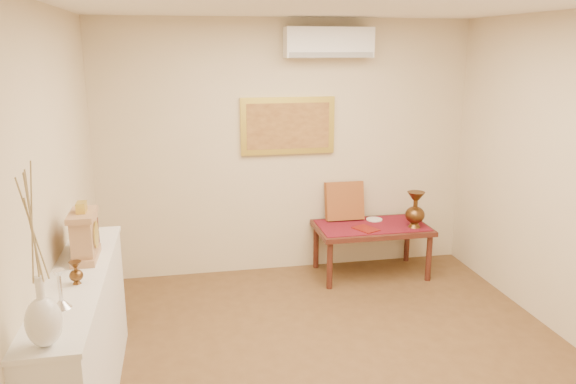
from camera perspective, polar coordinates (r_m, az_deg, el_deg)
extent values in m
plane|color=brown|center=(4.45, 5.80, -18.33)|extent=(4.50, 4.50, 0.00)
cube|color=beige|center=(6.01, -0.07, 4.41)|extent=(4.00, 0.02, 2.70)
cube|color=beige|center=(3.81, -23.78, -2.82)|extent=(0.02, 4.50, 2.70)
cube|color=maroon|center=(6.08, 8.51, -3.37)|extent=(1.14, 0.59, 0.01)
cylinder|color=white|center=(6.26, 8.76, -2.77)|extent=(0.18, 0.18, 0.01)
cube|color=maroon|center=(5.92, 7.92, -3.74)|extent=(0.27, 0.30, 0.01)
cube|color=maroon|center=(6.19, 5.75, -0.90)|extent=(0.42, 0.19, 0.43)
cube|color=white|center=(4.11, -20.05, -14.46)|extent=(0.35, 2.00, 0.95)
cube|color=white|center=(3.90, -20.67, -8.13)|extent=(0.37, 2.02, 0.03)
cube|color=tan|center=(4.15, -19.83, -6.11)|extent=(0.16, 0.36, 0.05)
cube|color=tan|center=(4.10, -20.01, -4.15)|extent=(0.14, 0.30, 0.25)
cylinder|color=beige|center=(4.09, -18.97, -4.11)|extent=(0.01, 0.17, 0.17)
cylinder|color=gold|center=(4.09, -18.90, -4.10)|extent=(0.01, 0.19, 0.19)
cube|color=tan|center=(4.06, -20.18, -2.20)|extent=(0.17, 0.34, 0.04)
cube|color=gold|center=(4.04, -20.25, -1.46)|extent=(0.06, 0.11, 0.07)
cube|color=tan|center=(4.34, -19.83, -4.02)|extent=(0.15, 0.20, 0.22)
cube|color=#4B1F16|center=(4.34, -18.77, -4.60)|extent=(0.01, 0.17, 0.09)
cube|color=#4B1F16|center=(4.31, -18.88, -3.35)|extent=(0.01, 0.17, 0.09)
cube|color=tan|center=(4.31, -19.97, -2.48)|extent=(0.16, 0.21, 0.02)
cube|color=#4B1F16|center=(6.09, 8.50, -3.63)|extent=(1.20, 0.70, 0.05)
cylinder|color=#4B1F16|center=(5.77, 4.25, -7.46)|extent=(0.06, 0.06, 0.50)
cylinder|color=#4B1F16|center=(6.13, 14.11, -6.53)|extent=(0.06, 0.06, 0.50)
cylinder|color=#4B1F16|center=(6.29, 2.86, -5.53)|extent=(0.06, 0.06, 0.50)
cylinder|color=#4B1F16|center=(6.62, 12.00, -4.80)|extent=(0.06, 0.06, 0.50)
cube|color=gold|center=(5.95, -0.02, 6.74)|extent=(1.00, 0.05, 0.60)
cube|color=#AC783C|center=(5.93, 0.03, 6.71)|extent=(0.88, 0.01, 0.48)
cube|color=white|center=(5.89, 4.14, 14.92)|extent=(0.90, 0.24, 0.30)
cube|color=gray|center=(5.77, 4.44, 13.73)|extent=(0.86, 0.02, 0.05)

